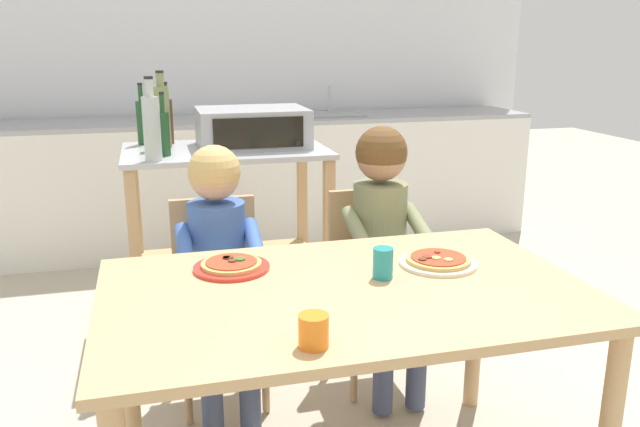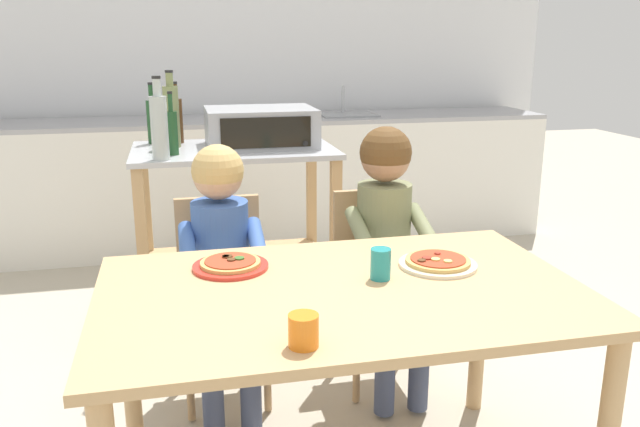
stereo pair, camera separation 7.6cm
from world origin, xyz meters
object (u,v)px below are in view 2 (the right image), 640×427
Objects in this scene: toaster_oven at (261,127)px; bottle_tall_green_wine at (153,120)px; dining_chair_right at (378,272)px; child_in_blue_striped_shirt at (222,246)px; pizza_plate_cream at (438,263)px; dining_chair_left at (222,283)px; pizza_plate_red_rimmed at (231,265)px; bottle_clear_vinegar at (176,119)px; kitchen_island_cart at (236,207)px; bottle_squat_spirits at (172,115)px; child_in_olive_shirt at (388,227)px; drinking_cup_teal at (381,264)px; dining_table at (342,316)px; bottle_brown_beer at (172,131)px; drinking_cup_orange at (303,331)px; bottle_slim_sauce at (159,126)px.

bottle_tall_green_wine is (-0.53, 0.21, 0.02)m from toaster_oven.
dining_chair_right is 0.78× the size of child_in_blue_striped_shirt.
toaster_oven is at bearing 106.19° from pizza_plate_cream.
dining_chair_left is 3.32× the size of pizza_plate_red_rimmed.
child_in_blue_striped_shirt is at bearing -82.21° from bottle_clear_vinegar.
bottle_squat_spirits is at bearing 163.28° from kitchen_island_cart.
child_in_olive_shirt is 0.62m from drinking_cup_teal.
bottle_clear_vinegar is at bearing 109.91° from drinking_cup_teal.
dining_table is at bearing -74.82° from bottle_clear_vinegar.
kitchen_island_cart is 0.53m from bottle_brown_beer.
toaster_oven is 2.18× the size of pizza_plate_red_rimmed.
child_in_blue_striped_shirt is 12.69× the size of drinking_cup_orange.
child_in_blue_striped_shirt is at bearing -108.00° from toaster_oven.
bottle_clear_vinegar reaches higher than drinking_cup_teal.
bottle_slim_sauce is at bearing -113.57° from bottle_brown_beer.
pizza_plate_red_rimmed is (0.26, -1.43, -0.30)m from bottle_tall_green_wine.
kitchen_island_cart is at bearing -30.92° from bottle_tall_green_wine.
bottle_brown_beer is at bearing -160.30° from toaster_oven.
bottle_clear_vinegar is at bearing 130.91° from dining_chair_right.
pizza_plate_red_rimmed is (0.16, -1.28, -0.34)m from bottle_squat_spirits.
bottle_slim_sauce is 0.25× the size of dining_table.
drinking_cup_teal is (0.60, -1.26, -0.25)m from bottle_brown_beer.
bottle_brown_beer reaches higher than drinking_cup_teal.
pizza_plate_cream is (0.87, -1.07, -0.33)m from bottle_slim_sauce.
dining_chair_right is (0.66, -0.02, 0.00)m from dining_chair_left.
child_in_blue_striped_shirt is (-0.31, 0.63, 0.04)m from dining_table.
child_in_blue_striped_shirt is (0.14, -1.03, -0.36)m from bottle_clear_vinegar.
bottle_squat_spirits is at bearing 100.10° from child_in_blue_striped_shirt.
bottle_tall_green_wine is (-0.09, 0.37, 0.01)m from bottle_brown_beer.
child_in_olive_shirt is 0.76m from pizza_plate_red_rimmed.
bottle_brown_beer is at bearing 98.68° from pizza_plate_red_rimmed.
dining_chair_right is at bearing -53.10° from kitchen_island_cart.
bottle_slim_sauce is 0.45× the size of dining_chair_right.
pizza_plate_red_rimmed reaches higher than dining_table.
pizza_plate_cream is (0.53, -1.33, 0.12)m from kitchen_island_cart.
toaster_oven is at bearing 29.62° from bottle_slim_sauce.
bottle_clear_vinegar is at bearing 98.79° from dining_chair_left.
bottle_brown_beer reaches higher than child_in_blue_striped_shirt.
dining_chair_left is at bearing 168.99° from child_in_olive_shirt.
dining_chair_left is at bearing -63.87° from bottle_slim_sauce.
drinking_cup_teal is (0.60, -1.48, -0.30)m from bottle_squat_spirits.
bottle_brown_beer is 1.14m from dining_chair_right.
kitchen_island_cart is 3.16× the size of bottle_clear_vinegar.
child_in_olive_shirt is (0.35, 0.62, 0.08)m from dining_table.
bottle_clear_vinegar is at bearing 97.79° from child_in_blue_striped_shirt.
bottle_squat_spirits is at bearing 171.20° from toaster_oven.
pizza_plate_cream is at bearing -62.58° from bottle_clear_vinegar.
dining_chair_right is at bearing -27.33° from bottle_slim_sauce.
kitchen_island_cart is 10.12× the size of drinking_cup_teal.
dining_chair_left is 9.89× the size of drinking_cup_orange.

